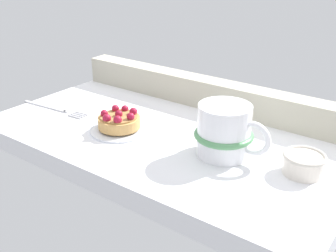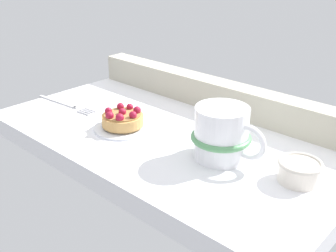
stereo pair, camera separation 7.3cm
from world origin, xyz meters
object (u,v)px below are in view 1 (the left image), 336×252
object	(u,v)px
dessert_fork	(54,108)
raspberry_tart	(119,120)
coffee_mug	(225,131)
sugar_bowl	(304,163)
dessert_plate	(120,129)

from	to	relation	value
dessert_fork	raspberry_tart	bearing A→B (deg)	0.86
coffee_mug	sugar_bowl	bearing A→B (deg)	8.19
dessert_plate	raspberry_tart	bearing A→B (deg)	-42.38
raspberry_tart	sugar_bowl	xyz separation A→B (cm)	(33.94, 5.23, -0.38)
dessert_plate	dessert_fork	size ratio (longest dim) A/B	0.64
raspberry_tart	sugar_bowl	world-z (taller)	raspberry_tart
dessert_plate	raspberry_tart	world-z (taller)	raspberry_tart
dessert_plate	sugar_bowl	bearing A→B (deg)	8.72
sugar_bowl	dessert_plate	bearing A→B (deg)	-171.28
raspberry_tart	dessert_plate	bearing A→B (deg)	137.62
raspberry_tart	dessert_fork	bearing A→B (deg)	-179.14
coffee_mug	dessert_fork	world-z (taller)	coffee_mug
raspberry_tart	coffee_mug	bearing A→B (deg)	9.12
coffee_mug	dessert_fork	size ratio (longest dim) A/B	0.75
raspberry_tart	sugar_bowl	bearing A→B (deg)	8.76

